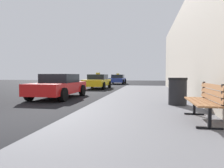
% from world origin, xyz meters
% --- Properties ---
extents(sidewalk, '(4.00, 32.00, 0.15)m').
position_xyz_m(sidewalk, '(4.00, 0.00, 0.07)').
color(sidewalk, '#5B5B60').
rests_on(sidewalk, ground_plane).
extents(bench, '(0.54, 1.69, 0.89)m').
position_xyz_m(bench, '(5.39, 0.70, 0.66)').
color(bench, brown).
rests_on(bench, sidewalk).
extents(trash_bin, '(0.66, 0.66, 0.97)m').
position_xyz_m(trash_bin, '(5.14, 3.19, 0.64)').
color(trash_bin, black).
rests_on(trash_bin, sidewalk).
extents(car_red, '(1.94, 4.14, 1.27)m').
position_xyz_m(car_red, '(-0.55, 5.66, 0.64)').
color(car_red, red).
rests_on(car_red, ground_plane).
extents(car_yellow, '(1.93, 4.12, 1.43)m').
position_xyz_m(car_yellow, '(-0.35, 13.14, 0.65)').
color(car_yellow, yellow).
rests_on(car_yellow, ground_plane).
extents(car_blue, '(2.00, 4.06, 1.43)m').
position_xyz_m(car_blue, '(0.11, 22.42, 0.65)').
color(car_blue, '#233899').
rests_on(car_blue, ground_plane).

